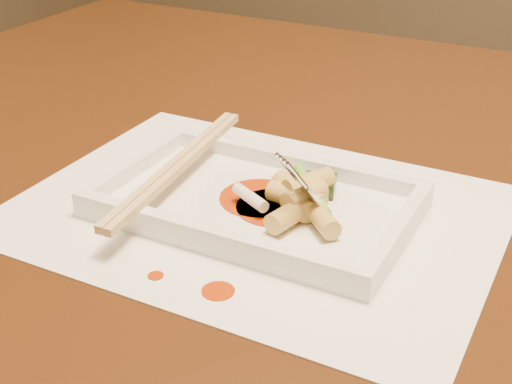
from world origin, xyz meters
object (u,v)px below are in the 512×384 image
at_px(placemat, 256,211).
at_px(plate_base, 256,207).
at_px(fork, 347,129).
at_px(table, 393,265).
at_px(chopstick_a, 174,164).

xyz_separation_m(placemat, plate_base, (0.00, 0.00, 0.00)).
relative_size(plate_base, fork, 1.86).
bearing_deg(table, plate_base, -125.16).
bearing_deg(table, fork, -99.99).
bearing_deg(plate_base, placemat, 0.00).
height_order(placemat, plate_base, plate_base).
relative_size(placemat, plate_base, 1.54).
bearing_deg(placemat, chopstick_a, 180.00).
height_order(table, chopstick_a, chopstick_a).
distance_m(placemat, plate_base, 0.00).
height_order(table, plate_base, plate_base).
xyz_separation_m(plate_base, chopstick_a, (-0.08, 0.00, 0.02)).
distance_m(table, plate_base, 0.19).
xyz_separation_m(plate_base, fork, (0.07, 0.02, 0.08)).
bearing_deg(chopstick_a, plate_base, 0.00).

